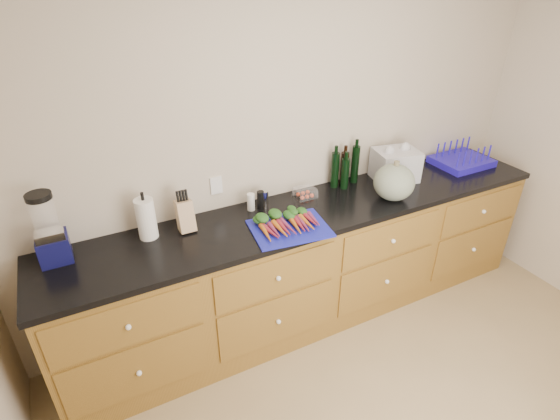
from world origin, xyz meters
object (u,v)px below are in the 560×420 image
paper_towel (146,219)px  dish_rack (462,160)px  carrots (287,222)px  blender_appliance (49,232)px  tomato_box (305,193)px  knife_block (185,216)px  squash (394,182)px  cutting_board (290,228)px

paper_towel → dish_rack: (2.56, -0.08, -0.09)m
carrots → blender_appliance: blender_appliance is taller
carrots → tomato_box: 0.42m
blender_appliance → dish_rack: blender_appliance is taller
carrots → paper_towel: size_ratio=1.44×
dish_rack → knife_block: bearing=178.5°
carrots → squash: 0.85m
dish_rack → cutting_board: bearing=-172.2°
paper_towel → tomato_box: (1.11, 0.01, -0.09)m
carrots → tomato_box: (0.30, 0.29, -0.00)m
carrots → tomato_box: size_ratio=2.52×
knife_block → tomato_box: bearing=1.9°
knife_block → dish_rack: size_ratio=0.45×
carrots → dish_rack: dish_rack is taller
carrots → paper_towel: bearing=160.7°
squash → paper_towel: bearing=170.0°
carrots → dish_rack: 1.77m
knife_block → carrots: bearing=-24.5°
squash → tomato_box: size_ratio=1.95×
paper_towel → knife_block: (0.23, -0.02, -0.03)m
paper_towel → dish_rack: 2.57m
carrots → knife_block: knife_block is taller
tomato_box → dish_rack: 1.45m
blender_appliance → carrots: bearing=-12.0°
carrots → tomato_box: bearing=44.1°
cutting_board → squash: bearing=1.9°
paper_towel → cutting_board: bearing=-21.6°
cutting_board → carrots: carrots is taller
carrots → squash: size_ratio=1.29×
carrots → blender_appliance: size_ratio=0.88×
squash → dish_rack: bearing=13.1°
squash → dish_rack: 0.94m
squash → blender_appliance: blender_appliance is taller
carrots → paper_towel: (-0.81, 0.28, 0.09)m
cutting_board → squash: squash is taller
blender_appliance → tomato_box: bearing=0.4°
carrots → knife_block: 0.64m
carrots → blender_appliance: bearing=168.0°
cutting_board → squash: (0.85, 0.03, 0.12)m
squash → blender_appliance: size_ratio=0.68×
paper_towel → tomato_box: 1.12m
knife_block → tomato_box: size_ratio=1.34×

